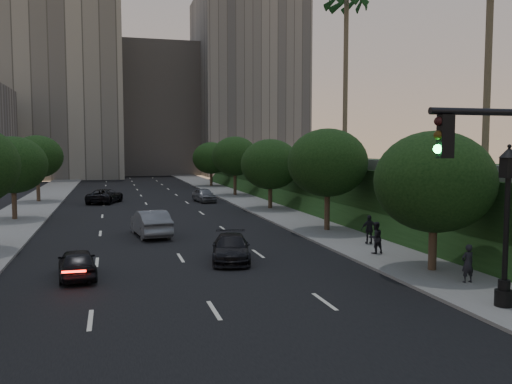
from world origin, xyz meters
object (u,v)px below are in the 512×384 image
object	(u,v)px
sedan_far_left	(105,196)
pedestrian_a	(468,263)
pedestrian_c	(370,229)
sedan_near_right	(231,248)
street_lamp	(506,233)
pedestrian_b	(376,238)
sedan_far_right	(204,195)
sedan_mid_left	(151,223)
sedan_near_left	(77,263)

from	to	relation	value
sedan_far_left	pedestrian_a	bearing A→B (deg)	130.43
sedan_far_left	pedestrian_c	distance (m)	31.59
pedestrian_c	sedan_near_right	bearing A→B (deg)	22.86
street_lamp	pedestrian_b	world-z (taller)	street_lamp
street_lamp	pedestrian_a	world-z (taller)	street_lamp
street_lamp	sedan_far_right	world-z (taller)	street_lamp
street_lamp	sedan_far_left	distance (m)	42.28
sedan_far_left	sedan_near_right	distance (m)	30.53
street_lamp	sedan_mid_left	size ratio (longest dim) A/B	1.12
sedan_near_left	pedestrian_b	bearing A→B (deg)	178.23
street_lamp	sedan_near_right	distance (m)	12.62
sedan_far_left	sedan_far_right	xyz separation A→B (m)	(9.63, -1.38, -0.00)
sedan_far_right	sedan_near_right	bearing A→B (deg)	-104.21
sedan_near_right	pedestrian_a	bearing A→B (deg)	-29.75
sedan_near_left	sedan_far_left	xyz separation A→B (m)	(0.86, 31.55, 0.08)
street_lamp	sedan_near_left	bearing A→B (deg)	149.05
sedan_mid_left	sedan_far_right	size ratio (longest dim) A/B	1.20
sedan_near_right	pedestrian_c	distance (m)	8.48
sedan_near_right	sedan_far_right	distance (m)	28.74
sedan_near_right	pedestrian_b	size ratio (longest dim) A/B	2.74
sedan_near_left	sedan_far_left	distance (m)	31.56
sedan_near_left	sedan_far_right	world-z (taller)	sedan_far_right
pedestrian_a	pedestrian_b	world-z (taller)	pedestrian_b
sedan_far_left	pedestrian_b	bearing A→B (deg)	133.15
sedan_near_left	pedestrian_b	xyz separation A→B (m)	(14.33, 0.90, 0.32)
pedestrian_b	pedestrian_c	xyz separation A→B (m)	(0.96, 2.55, 0.00)
street_lamp	sedan_near_right	xyz separation A→B (m)	(-7.21, 10.17, -2.00)
pedestrian_b	pedestrian_a	bearing A→B (deg)	87.04
sedan_near_right	sedan_far_right	bearing A→B (deg)	94.59
sedan_mid_left	pedestrian_b	xyz separation A→B (m)	(10.55, -9.25, 0.13)
street_lamp	sedan_mid_left	world-z (taller)	street_lamp
street_lamp	pedestrian_a	xyz separation A→B (m)	(0.84, 3.09, -1.72)
sedan_mid_left	pedestrian_b	distance (m)	14.04
sedan_far_right	pedestrian_a	distance (m)	35.90
sedan_mid_left	pedestrian_b	size ratio (longest dim) A/B	3.12
sedan_mid_left	sedan_far_left	world-z (taller)	sedan_mid_left
sedan_near_left	pedestrian_b	world-z (taller)	pedestrian_b
sedan_near_right	pedestrian_c	bearing A→B (deg)	23.85
sedan_far_right	pedestrian_a	bearing A→B (deg)	-89.93
sedan_far_left	sedan_far_right	distance (m)	9.72
sedan_near_right	pedestrian_b	bearing A→B (deg)	5.78
sedan_near_right	sedan_far_right	size ratio (longest dim) A/B	1.05
sedan_far_right	pedestrian_c	bearing A→B (deg)	-87.06
pedestrian_b	street_lamp	bearing A→B (deg)	79.77
street_lamp	sedan_mid_left	distance (m)	21.47
pedestrian_b	sedan_far_right	bearing A→B (deg)	-92.04
street_lamp	sedan_far_right	distance (m)	38.92
sedan_near_right	street_lamp	bearing A→B (deg)	-43.10
sedan_near_left	pedestrian_a	world-z (taller)	pedestrian_a
sedan_far_right	pedestrian_b	bearing A→B (deg)	-89.76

